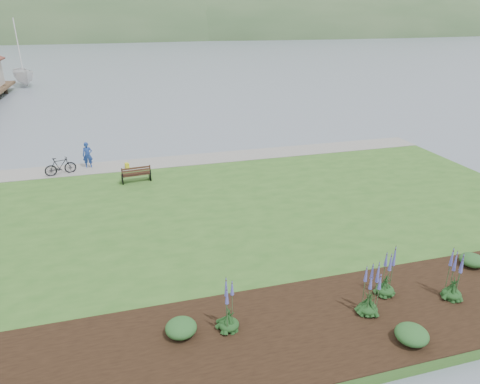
% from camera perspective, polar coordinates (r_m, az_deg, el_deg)
% --- Properties ---
extents(ground, '(600.00, 600.00, 0.00)m').
position_cam_1_polar(ground, '(21.48, -5.79, -2.56)').
color(ground, slate).
rests_on(ground, ground).
extents(lawn, '(34.00, 20.00, 0.40)m').
position_cam_1_polar(lawn, '(19.62, -4.76, -4.44)').
color(lawn, '#305E21').
rests_on(lawn, ground).
extents(shoreline_path, '(34.00, 2.20, 0.03)m').
position_cam_1_polar(shoreline_path, '(27.68, -8.40, 4.11)').
color(shoreline_path, gray).
rests_on(shoreline_path, lawn).
extents(garden_bed, '(24.00, 4.40, 0.04)m').
position_cam_1_polar(garden_bed, '(14.20, 14.32, -15.93)').
color(garden_bed, black).
rests_on(garden_bed, lawn).
extents(far_hillside, '(580.00, 80.00, 38.00)m').
position_cam_1_polar(far_hillside, '(190.82, -9.29, 19.68)').
color(far_hillside, '#385831').
rests_on(far_hillside, ground).
extents(park_bench, '(1.63, 0.80, 0.98)m').
position_cam_1_polar(park_bench, '(24.48, -13.69, 2.37)').
color(park_bench, '#311B13').
rests_on(park_bench, lawn).
extents(person, '(0.68, 0.47, 1.86)m').
position_cam_1_polar(person, '(27.56, -19.70, 4.92)').
color(person, navy).
rests_on(person, lawn).
extents(bicycle_b, '(0.99, 1.83, 1.06)m').
position_cam_1_polar(bicycle_b, '(26.99, -22.85, 3.20)').
color(bicycle_b, black).
rests_on(bicycle_b, lawn).
extents(sailboat, '(13.25, 13.38, 27.52)m').
position_cam_1_polar(sailboat, '(66.75, -26.66, 12.52)').
color(sailboat, silver).
rests_on(sailboat, ground).
extents(pannier, '(0.27, 0.35, 0.33)m').
position_cam_1_polar(pannier, '(26.94, -14.83, 3.40)').
color(pannier, gold).
rests_on(pannier, lawn).
extents(echium_0, '(0.62, 0.62, 1.92)m').
position_cam_1_polar(echium_0, '(14.05, 16.96, -12.49)').
color(echium_0, '#143816').
rests_on(echium_0, garden_bed).
extents(echium_1, '(0.62, 0.62, 1.93)m').
position_cam_1_polar(echium_1, '(15.12, 19.00, -10.49)').
color(echium_1, '#143816').
rests_on(echium_1, garden_bed).
extents(echium_2, '(0.62, 0.62, 1.77)m').
position_cam_1_polar(echium_2, '(15.79, 26.73, -10.42)').
color(echium_2, '#143816').
rests_on(echium_2, garden_bed).
extents(echium_4, '(0.62, 0.62, 2.07)m').
position_cam_1_polar(echium_4, '(12.90, -1.52, -15.11)').
color(echium_4, '#143816').
rests_on(echium_4, garden_bed).
extents(shrub_0, '(0.93, 0.93, 0.46)m').
position_cam_1_polar(shrub_0, '(13.16, -7.87, -17.51)').
color(shrub_0, '#1E4C21').
rests_on(shrub_0, garden_bed).
extents(shrub_1, '(0.95, 0.95, 0.48)m').
position_cam_1_polar(shrub_1, '(13.73, 21.93, -17.21)').
color(shrub_1, '#1E4C21').
rests_on(shrub_1, garden_bed).
extents(shrub_2, '(0.89, 0.89, 0.44)m').
position_cam_1_polar(shrub_2, '(18.24, 28.52, -7.98)').
color(shrub_2, '#1E4C21').
rests_on(shrub_2, garden_bed).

